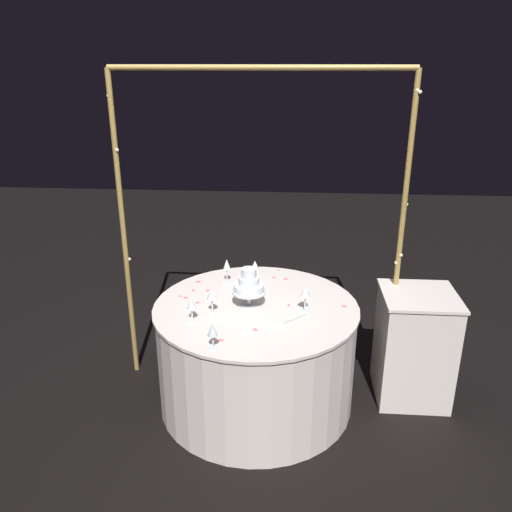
# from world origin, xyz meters

# --- Properties ---
(ground_plane) EXTENTS (12.00, 12.00, 0.00)m
(ground_plane) POSITION_xyz_m (0.00, 0.00, 0.00)
(ground_plane) COLOR black
(decorative_arch) EXTENTS (1.93, 0.06, 2.19)m
(decorative_arch) POSITION_xyz_m (-0.00, 0.31, 1.42)
(decorative_arch) COLOR olive
(decorative_arch) RESTS_ON ground
(main_table) EXTENTS (1.33, 1.33, 0.73)m
(main_table) POSITION_xyz_m (0.00, 0.00, 0.37)
(main_table) COLOR silver
(main_table) RESTS_ON ground
(side_table) EXTENTS (0.49, 0.49, 0.78)m
(side_table) POSITION_xyz_m (1.07, 0.15, 0.39)
(side_table) COLOR silver
(side_table) RESTS_ON ground
(tiered_cake) EXTENTS (0.22, 0.22, 0.26)m
(tiered_cake) POSITION_xyz_m (-0.04, -0.01, 0.88)
(tiered_cake) COLOR silver
(tiered_cake) RESTS_ON main_table
(wine_glass_0) EXTENTS (0.07, 0.07, 0.16)m
(wine_glass_0) POSITION_xyz_m (0.31, -0.06, 0.85)
(wine_glass_0) COLOR silver
(wine_glass_0) RESTS_ON main_table
(wine_glass_1) EXTENTS (0.06, 0.06, 0.18)m
(wine_glass_1) POSITION_xyz_m (-0.23, 0.34, 0.86)
(wine_glass_1) COLOR silver
(wine_glass_1) RESTS_ON main_table
(wine_glass_2) EXTENTS (0.07, 0.07, 0.16)m
(wine_glass_2) POSITION_xyz_m (-0.04, 0.37, 0.85)
(wine_glass_2) COLOR silver
(wine_glass_2) RESTS_ON main_table
(wine_glass_3) EXTENTS (0.06, 0.06, 0.16)m
(wine_glass_3) POSITION_xyz_m (-0.37, -0.24, 0.84)
(wine_glass_3) COLOR silver
(wine_glass_3) RESTS_ON main_table
(wine_glass_4) EXTENTS (0.06, 0.06, 0.16)m
(wine_glass_4) POSITION_xyz_m (-0.26, -0.13, 0.85)
(wine_glass_4) COLOR silver
(wine_glass_4) RESTS_ON main_table
(wine_glass_5) EXTENTS (0.06, 0.06, 0.16)m
(wine_glass_5) POSITION_xyz_m (-0.20, -0.54, 0.84)
(wine_glass_5) COLOR silver
(wine_glass_5) RESTS_ON main_table
(cake_knife) EXTENTS (0.23, 0.22, 0.01)m
(cake_knife) POSITION_xyz_m (0.21, -0.22, 0.73)
(cake_knife) COLOR silver
(cake_knife) RESTS_ON main_table
(rose_petal_0) EXTENTS (0.04, 0.04, 0.00)m
(rose_petal_0) POSITION_xyz_m (-0.38, 0.01, 0.73)
(rose_petal_0) COLOR #EA6B84
(rose_petal_0) RESTS_ON main_table
(rose_petal_1) EXTENTS (0.04, 0.04, 0.00)m
(rose_petal_1) POSITION_xyz_m (-0.48, 0.08, 0.73)
(rose_petal_1) COLOR #EA6B84
(rose_petal_1) RESTS_ON main_table
(rose_petal_2) EXTENTS (0.04, 0.04, 0.00)m
(rose_petal_2) POSITION_xyz_m (0.10, 0.46, 0.73)
(rose_petal_2) COLOR #EA6B84
(rose_petal_2) RESTS_ON main_table
(rose_petal_3) EXTENTS (0.05, 0.04, 0.00)m
(rose_petal_3) POSITION_xyz_m (0.18, 0.44, 0.73)
(rose_petal_3) COLOR #EA6B84
(rose_petal_3) RESTS_ON main_table
(rose_petal_4) EXTENTS (0.04, 0.04, 0.00)m
(rose_petal_4) POSITION_xyz_m (0.02, -0.32, 0.73)
(rose_petal_4) COLOR #EA6B84
(rose_petal_4) RESTS_ON main_table
(rose_petal_5) EXTENTS (0.03, 0.04, 0.00)m
(rose_petal_5) POSITION_xyz_m (-0.45, 0.19, 0.73)
(rose_petal_5) COLOR #EA6B84
(rose_petal_5) RESTS_ON main_table
(rose_petal_6) EXTENTS (0.03, 0.04, 0.00)m
(rose_petal_6) POSITION_xyz_m (-0.35, 0.20, 0.73)
(rose_petal_6) COLOR #EA6B84
(rose_petal_6) RESTS_ON main_table
(rose_petal_7) EXTENTS (0.03, 0.03, 0.00)m
(rose_petal_7) POSITION_xyz_m (-0.02, 0.18, 0.73)
(rose_petal_7) COLOR #EA6B84
(rose_petal_7) RESTS_ON main_table
(rose_petal_8) EXTENTS (0.03, 0.03, 0.00)m
(rose_petal_8) POSITION_xyz_m (-0.05, 0.51, 0.73)
(rose_petal_8) COLOR #EA6B84
(rose_petal_8) RESTS_ON main_table
(rose_petal_9) EXTENTS (0.03, 0.04, 0.00)m
(rose_petal_9) POSITION_xyz_m (-0.51, 0.10, 0.73)
(rose_petal_9) COLOR #EA6B84
(rose_petal_9) RESTS_ON main_table
(rose_petal_10) EXTENTS (0.04, 0.03, 0.00)m
(rose_petal_10) POSITION_xyz_m (-0.44, 0.34, 0.73)
(rose_petal_10) COLOR #EA6B84
(rose_petal_10) RESTS_ON main_table
(rose_petal_11) EXTENTS (0.03, 0.03, 0.00)m
(rose_petal_11) POSITION_xyz_m (0.12, 0.59, 0.73)
(rose_petal_11) COLOR #EA6B84
(rose_petal_11) RESTS_ON main_table
(rose_petal_12) EXTENTS (0.04, 0.04, 0.00)m
(rose_petal_12) POSITION_xyz_m (-0.16, 0.23, 0.73)
(rose_petal_12) COLOR #EA6B84
(rose_petal_12) RESTS_ON main_table
(rose_petal_13) EXTENTS (0.03, 0.03, 0.00)m
(rose_petal_13) POSITION_xyz_m (-0.23, 0.43, 0.73)
(rose_petal_13) COLOR #EA6B84
(rose_petal_13) RESTS_ON main_table
(rose_petal_14) EXTENTS (0.04, 0.03, 0.00)m
(rose_petal_14) POSITION_xyz_m (-0.17, -0.45, 0.73)
(rose_petal_14) COLOR #EA6B84
(rose_petal_14) RESTS_ON main_table
(rose_petal_15) EXTENTS (0.02, 0.03, 0.00)m
(rose_petal_15) POSITION_xyz_m (0.21, 0.01, 0.73)
(rose_petal_15) COLOR #EA6B84
(rose_petal_15) RESTS_ON main_table
(rose_petal_16) EXTENTS (0.05, 0.04, 0.00)m
(rose_petal_16) POSITION_xyz_m (0.57, 0.03, 0.73)
(rose_petal_16) COLOR #EA6B84
(rose_petal_16) RESTS_ON main_table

